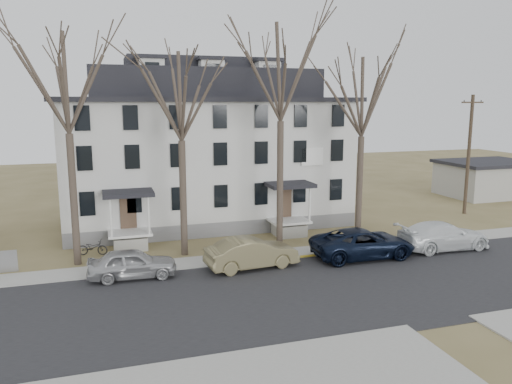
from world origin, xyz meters
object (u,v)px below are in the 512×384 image
object	(u,v)px
car_white	(443,236)
bicycle_left	(93,248)
car_navy	(363,244)
car_silver	(132,264)
car_tan	(252,254)
utility_pole_far	(469,153)
tree_center	(281,65)
tree_mid_right	(363,91)
boarding_house	(205,150)
tree_mid_left	(180,90)
tree_far_left	(65,75)

from	to	relation	value
car_white	bicycle_left	world-z (taller)	car_white
car_navy	bicycle_left	xyz separation A→B (m)	(-14.99, 5.12, -0.38)
car_silver	car_tan	xyz separation A→B (m)	(6.30, -0.33, 0.07)
utility_pole_far	tree_center	bearing A→B (deg)	-166.50
tree_center	car_navy	bearing A→B (deg)	-44.43
utility_pole_far	car_tan	xyz separation A→B (m)	(-20.41, -7.78, -4.07)
car_navy	bicycle_left	world-z (taller)	car_navy
car_tan	bicycle_left	distance (m)	9.69
tree_center	bicycle_left	size ratio (longest dim) A/B	8.48
tree_mid_right	car_tan	size ratio (longest dim) A/B	2.52
boarding_house	utility_pole_far	xyz separation A→B (m)	(20.50, -3.95, -0.47)
car_silver	car_navy	distance (m)	13.01
utility_pole_far	car_white	xyz separation A→B (m)	(-8.21, -7.92, -4.06)
car_silver	car_tan	distance (m)	6.31
boarding_house	car_white	xyz separation A→B (m)	(12.29, -11.87, -4.54)
boarding_house	bicycle_left	xyz separation A→B (m)	(-8.21, -6.74, -4.92)
car_tan	car_navy	size ratio (longest dim) A/B	0.84
tree_center	bicycle_left	bearing A→B (deg)	172.81
tree_mid_right	boarding_house	bearing A→B (deg)	136.19
car_silver	car_navy	size ratio (longest dim) A/B	0.74
boarding_house	tree_center	size ratio (longest dim) A/B	1.41
car_tan	car_navy	distance (m)	6.70
boarding_house	tree_mid_left	bearing A→B (deg)	-110.20
tree_mid_left	car_navy	xyz separation A→B (m)	(9.79, -3.71, -8.76)
car_white	tree_center	bearing A→B (deg)	69.02
tree_far_left	utility_pole_far	distance (m)	30.29
boarding_house	tree_far_left	size ratio (longest dim) A/B	1.52
tree_far_left	bicycle_left	xyz separation A→B (m)	(0.79, 1.41, -9.89)
tree_far_left	utility_pole_far	size ratio (longest dim) A/B	1.44
tree_far_left	car_white	distance (m)	23.61
car_silver	bicycle_left	bearing A→B (deg)	25.58
tree_far_left	car_navy	distance (m)	18.80
bicycle_left	tree_center	bearing A→B (deg)	-80.52
tree_far_left	tree_center	world-z (taller)	tree_center
bicycle_left	car_tan	bearing A→B (deg)	-104.38
boarding_house	tree_center	xyz separation A→B (m)	(3.00, -8.15, 5.71)
car_silver	car_navy	xyz separation A→B (m)	(13.00, -0.46, 0.08)
tree_mid_left	car_tan	xyz separation A→B (m)	(3.09, -3.58, -8.77)
bicycle_left	tree_far_left	bearing A→B (deg)	167.36
utility_pole_far	car_silver	xyz separation A→B (m)	(-26.71, -7.45, -4.14)
utility_pole_far	boarding_house	bearing A→B (deg)	169.08
car_tan	car_white	xyz separation A→B (m)	(12.19, -0.14, 0.01)
boarding_house	car_tan	size ratio (longest dim) A/B	4.11
car_white	car_tan	bearing A→B (deg)	90.20
tree_center	utility_pole_far	bearing A→B (deg)	13.50
tree_center	tree_mid_right	distance (m)	5.70
car_tan	car_white	bearing A→B (deg)	-96.61
boarding_house	car_navy	bearing A→B (deg)	-60.23
car_navy	car_white	size ratio (longest dim) A/B	1.04
tree_mid_left	car_tan	world-z (taller)	tree_mid_left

